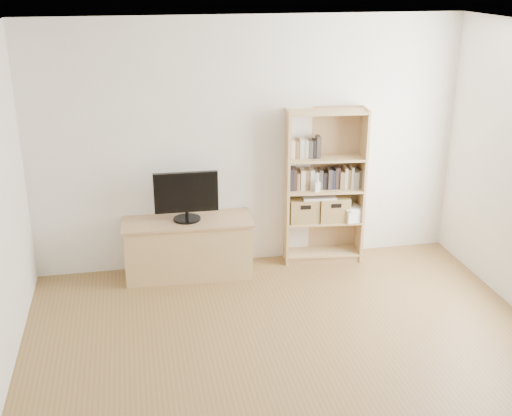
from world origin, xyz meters
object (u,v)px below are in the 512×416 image
object	(u,v)px
television	(186,196)
basket_left	(303,209)
tv_stand	(188,248)
baby_monitor	(318,187)
bookshelf	(324,187)
basket_right	(333,208)
laptop	(318,196)

from	to	relation	value
television	basket_left	xyz separation A→B (m)	(1.25, 0.11, -0.27)
tv_stand	baby_monitor	xyz separation A→B (m)	(1.37, 0.01, 0.58)
basket_left	bookshelf	bearing A→B (deg)	-1.26
basket_right	bookshelf	bearing A→B (deg)	175.31
bookshelf	laptop	world-z (taller)	bookshelf
television	laptop	size ratio (longest dim) A/B	1.84
basket_right	laptop	bearing A→B (deg)	178.70
tv_stand	basket_right	xyz separation A→B (m)	(1.58, 0.08, 0.30)
baby_monitor	television	bearing A→B (deg)	179.79
television	bookshelf	bearing A→B (deg)	4.71
basket_right	basket_left	bearing A→B (deg)	177.91
television	baby_monitor	bearing A→B (deg)	1.49
bookshelf	basket_right	bearing A→B (deg)	-2.60
laptop	television	bearing A→B (deg)	-170.64
tv_stand	basket_left	world-z (taller)	basket_left
tv_stand	television	bearing A→B (deg)	0.00
bookshelf	basket_left	world-z (taller)	bookshelf
bookshelf	television	xyz separation A→B (m)	(-1.48, -0.09, 0.03)
basket_left	basket_right	xyz separation A→B (m)	(0.32, -0.03, 0.00)
tv_stand	bookshelf	world-z (taller)	bookshelf
laptop	basket_left	bearing A→B (deg)	179.22
baby_monitor	laptop	distance (m)	0.16
television	basket_left	distance (m)	1.29
basket_right	laptop	world-z (taller)	laptop
bookshelf	tv_stand	bearing A→B (deg)	-170.81
tv_stand	basket_right	distance (m)	1.61
basket_left	television	bearing A→B (deg)	-171.85
baby_monitor	basket_right	xyz separation A→B (m)	(0.20, 0.07, -0.27)
television	baby_monitor	size ratio (longest dim) A/B	6.26
tv_stand	laptop	distance (m)	1.48
bookshelf	television	world-z (taller)	bookshelf
bookshelf	baby_monitor	size ratio (longest dim) A/B	16.29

